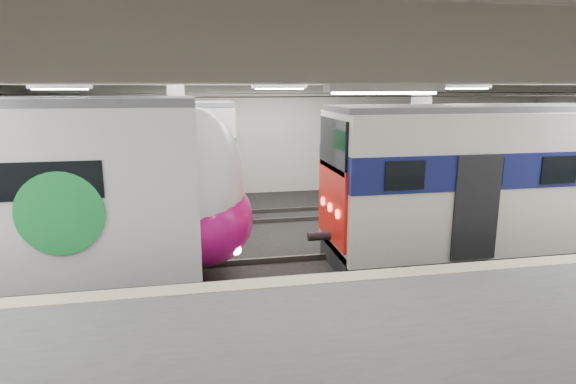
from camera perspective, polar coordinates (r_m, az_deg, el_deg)
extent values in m
cube|color=black|center=(13.42, 0.57, -9.51)|extent=(36.00, 24.00, 0.10)
cube|color=silver|center=(12.45, 0.63, 15.13)|extent=(36.00, 24.00, 0.20)
cube|color=beige|center=(22.43, -4.60, 6.77)|extent=(30.00, 0.10, 5.50)
cube|color=beige|center=(10.05, 4.38, -10.17)|extent=(30.00, 0.50, 0.02)
cube|color=beige|center=(15.35, -12.78, 3.85)|extent=(0.50, 0.50, 5.50)
cube|color=beige|center=(17.09, 15.19, 4.58)|extent=(0.50, 0.50, 5.50)
cube|color=beige|center=(12.44, 0.63, 13.75)|extent=(30.00, 18.00, 0.50)
cube|color=#59544C|center=(13.37, 0.57, -8.99)|extent=(30.00, 1.52, 0.16)
cube|color=#59544C|center=(18.52, -2.86, -2.85)|extent=(30.00, 1.52, 0.16)
cylinder|color=black|center=(12.44, 0.62, 11.22)|extent=(30.00, 0.03, 0.03)
cylinder|color=black|center=(17.86, -3.03, 11.60)|extent=(30.00, 0.03, 0.03)
cube|color=white|center=(10.49, 2.88, 12.16)|extent=(26.00, 8.40, 0.12)
ellipsoid|color=white|center=(12.43, -10.58, 0.80)|extent=(2.36, 2.92, 3.93)
ellipsoid|color=#BA0F70|center=(12.64, -9.88, -3.09)|extent=(2.51, 2.98, 2.40)
cylinder|color=green|center=(11.36, -25.42, -2.36)|extent=(1.85, 0.06, 1.85)
cube|color=beige|center=(16.16, 28.75, 1.75)|extent=(13.32, 2.92, 3.79)
cube|color=#121851|center=(16.09, 28.92, 3.34)|extent=(13.36, 2.98, 0.92)
cube|color=red|center=(13.08, 5.23, -1.33)|extent=(0.08, 2.48, 2.08)
cube|color=black|center=(12.79, 5.38, 5.62)|extent=(0.08, 2.34, 1.36)
cube|color=#4C4C51|center=(15.96, 29.50, 8.73)|extent=(13.32, 2.28, 0.16)
cube|color=black|center=(16.61, 28.01, -5.19)|extent=(13.32, 2.04, 0.70)
cube|color=white|center=(18.69, -28.04, 3.01)|extent=(13.79, 2.88, 3.74)
cube|color=green|center=(18.63, -28.19, 4.50)|extent=(13.83, 2.94, 0.79)
cube|color=#4C4C51|center=(18.52, -28.67, 9.02)|extent=(13.79, 2.38, 0.16)
cube|color=black|center=(19.09, -27.40, -3.11)|extent=(13.79, 2.58, 0.60)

